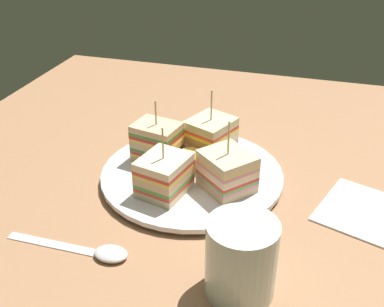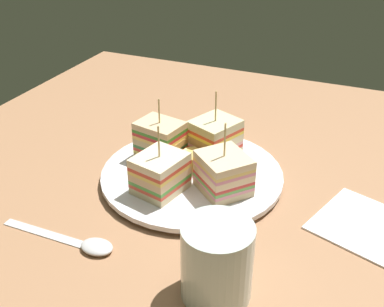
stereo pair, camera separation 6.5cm
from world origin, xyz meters
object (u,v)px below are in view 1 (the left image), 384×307
(napkin, at_px, (374,214))
(drinking_glass, at_px, (241,263))
(sandwich_wedge_2, at_px, (157,142))
(sandwich_wedge_1, at_px, (211,137))
(spoon, at_px, (97,251))
(plate, at_px, (192,175))
(chip_pile, at_px, (196,158))
(sandwich_wedge_3, at_px, (164,175))
(sandwich_wedge_0, at_px, (227,171))

(napkin, height_order, drinking_glass, drinking_glass)
(sandwich_wedge_2, height_order, napkin, sandwich_wedge_2)
(sandwich_wedge_1, height_order, spoon, sandwich_wedge_1)
(sandwich_wedge_1, bearing_deg, sandwich_wedge_2, -36.25)
(plate, xyz_separation_m, sandwich_wedge_1, (0.06, -0.01, 0.03))
(napkin, relative_size, drinking_glass, 1.51)
(spoon, bearing_deg, plate, 71.37)
(sandwich_wedge_1, bearing_deg, chip_pile, 11.19)
(spoon, bearing_deg, chip_pile, 72.16)
(plate, height_order, drinking_glass, drinking_glass)
(sandwich_wedge_1, distance_m, chip_pile, 0.05)
(plate, relative_size, sandwich_wedge_3, 2.70)
(spoon, relative_size, drinking_glass, 1.79)
(sandwich_wedge_3, xyz_separation_m, drinking_glass, (-0.13, -0.13, -0.00))
(sandwich_wedge_1, bearing_deg, plate, 12.39)
(sandwich_wedge_0, bearing_deg, plate, 16.02)
(sandwich_wedge_3, relative_size, drinking_glass, 1.12)
(sandwich_wedge_0, bearing_deg, sandwich_wedge_1, -21.94)
(sandwich_wedge_0, relative_size, napkin, 0.77)
(chip_pile, bearing_deg, sandwich_wedge_2, 85.00)
(chip_pile, height_order, drinking_glass, drinking_glass)
(spoon, bearing_deg, sandwich_wedge_3, 72.08)
(chip_pile, bearing_deg, drinking_glass, -152.27)
(plate, distance_m, sandwich_wedge_1, 0.07)
(sandwich_wedge_0, height_order, sandwich_wedge_3, sandwich_wedge_0)
(plate, relative_size, drinking_glass, 3.02)
(sandwich_wedge_2, bearing_deg, drinking_glass, -39.92)
(spoon, bearing_deg, sandwich_wedge_1, 73.29)
(sandwich_wedge_3, xyz_separation_m, chip_pile, (0.07, -0.02, -0.01))
(sandwich_wedge_0, height_order, napkin, sandwich_wedge_0)
(drinking_glass, bearing_deg, sandwich_wedge_1, 21.17)
(spoon, bearing_deg, sandwich_wedge_2, 89.24)
(plate, bearing_deg, sandwich_wedge_0, -114.52)
(sandwich_wedge_0, xyz_separation_m, sandwich_wedge_3, (-0.03, 0.08, -0.00))
(sandwich_wedge_0, relative_size, spoon, 0.65)
(napkin, bearing_deg, spoon, 118.34)
(sandwich_wedge_0, distance_m, sandwich_wedge_3, 0.08)
(plate, bearing_deg, napkin, -93.50)
(plate, height_order, sandwich_wedge_0, sandwich_wedge_0)
(sandwich_wedge_0, distance_m, spoon, 0.20)
(sandwich_wedge_2, relative_size, spoon, 0.62)
(sandwich_wedge_2, distance_m, napkin, 0.31)
(sandwich_wedge_2, xyz_separation_m, napkin, (-0.03, -0.31, -0.04))
(sandwich_wedge_0, height_order, sandwich_wedge_2, sandwich_wedge_0)
(napkin, bearing_deg, chip_pile, 83.40)
(chip_pile, bearing_deg, plate, 173.78)
(sandwich_wedge_2, distance_m, drinking_glass, 0.26)
(chip_pile, bearing_deg, sandwich_wedge_3, 162.50)
(chip_pile, xyz_separation_m, spoon, (-0.19, 0.06, -0.02))
(napkin, bearing_deg, sandwich_wedge_0, 93.07)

